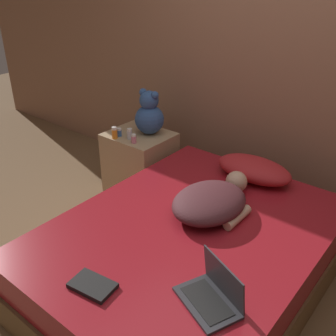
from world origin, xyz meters
name	(u,v)px	position (x,y,z in m)	size (l,w,h in m)	color
ground_plane	(189,283)	(0.00, 0.00, 0.00)	(12.00, 12.00, 0.00)	brown
wall_back	(295,53)	(0.00, 1.25, 1.30)	(8.00, 0.06, 2.60)	#996B51
bed	(190,256)	(0.00, 0.00, 0.23)	(1.47, 1.94, 0.46)	brown
nightstand	(140,163)	(-1.06, 0.70, 0.28)	(0.54, 0.47, 0.56)	tan
pillow	(254,169)	(0.01, 0.77, 0.54)	(0.57, 0.32, 0.16)	red
person_lying	(213,201)	(0.01, 0.23, 0.54)	(0.44, 0.69, 0.15)	#4C2328
laptop	(213,294)	(0.43, -0.41, 0.51)	(0.37, 0.31, 0.21)	#333338
teddy_bear	(149,115)	(-1.01, 0.77, 0.73)	(0.25, 0.25, 0.39)	#335693
bottle_orange	(115,133)	(-1.16, 0.50, 0.61)	(0.05, 0.05, 0.10)	orange
bottle_pink	(134,139)	(-0.97, 0.53, 0.60)	(0.04, 0.04, 0.08)	pink
bottle_clear	(130,134)	(-1.05, 0.57, 0.61)	(0.04, 0.04, 0.09)	silver
bottle_blue	(119,132)	(-1.17, 0.56, 0.60)	(0.05, 0.05, 0.07)	#3866B2
book	(93,285)	(-0.08, -0.71, 0.47)	(0.24, 0.17, 0.02)	black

